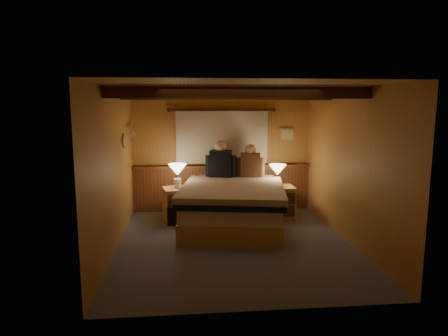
{
  "coord_description": "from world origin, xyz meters",
  "views": [
    {
      "loc": [
        -0.75,
        -5.96,
        2.15
      ],
      "look_at": [
        -0.12,
        0.4,
        1.13
      ],
      "focal_mm": 32.0,
      "sensor_mm": 36.0,
      "label": 1
    }
  ],
  "objects": [
    {
      "name": "wainscot",
      "position": [
        0.0,
        2.04,
        0.49
      ],
      "size": [
        3.6,
        0.23,
        0.94
      ],
      "color": "brown",
      "rests_on": "wall_back"
    },
    {
      "name": "person_left",
      "position": [
        -0.06,
        1.66,
        1.05
      ],
      "size": [
        0.6,
        0.33,
        0.74
      ],
      "rotation": [
        0.0,
        0.0,
        -0.24
      ],
      "color": "black",
      "rests_on": "bed"
    },
    {
      "name": "lamp_right",
      "position": [
        0.99,
        1.32,
        0.91
      ],
      "size": [
        0.32,
        0.32,
        0.42
      ],
      "color": "silver",
      "rests_on": "nightstand_right"
    },
    {
      "name": "duffel_bag",
      "position": [
        -0.78,
        1.11,
        0.18
      ],
      "size": [
        0.61,
        0.43,
        0.4
      ],
      "rotation": [
        0.0,
        0.0,
        -0.18
      ],
      "color": "black",
      "rests_on": "floor"
    },
    {
      "name": "bed",
      "position": [
        0.08,
        0.83,
        0.4
      ],
      "size": [
        2.05,
        2.5,
        0.77
      ],
      "rotation": [
        0.0,
        0.0,
        -0.17
      ],
      "color": "tan",
      "rests_on": "floor"
    },
    {
      "name": "ceiling",
      "position": [
        0.0,
        0.0,
        2.4
      ],
      "size": [
        4.2,
        4.2,
        0.0
      ],
      "primitive_type": "plane",
      "rotation": [
        3.14,
        0.0,
        0.0
      ],
      "color": "tan",
      "rests_on": "wall_back"
    },
    {
      "name": "coat_rail",
      "position": [
        -1.72,
        1.58,
        1.67
      ],
      "size": [
        0.05,
        0.55,
        0.24
      ],
      "color": "silver",
      "rests_on": "wall_left"
    },
    {
      "name": "framed_print",
      "position": [
        1.35,
        2.08,
        1.55
      ],
      "size": [
        0.3,
        0.04,
        0.25
      ],
      "color": "tan",
      "rests_on": "wall_back"
    },
    {
      "name": "wall_front",
      "position": [
        0.0,
        -2.1,
        1.2
      ],
      "size": [
        3.6,
        0.0,
        3.6
      ],
      "primitive_type": "plane",
      "rotation": [
        -1.57,
        0.0,
        0.0
      ],
      "color": "#CE9149",
      "rests_on": "floor"
    },
    {
      "name": "person_right",
      "position": [
        0.51,
        1.59,
        1.02
      ],
      "size": [
        0.55,
        0.28,
        0.67
      ],
      "rotation": [
        0.0,
        0.0,
        -0.18
      ],
      "color": "#472D1C",
      "rests_on": "bed"
    },
    {
      "name": "ceiling_beams",
      "position": [
        0.0,
        0.15,
        2.31
      ],
      "size": [
        3.6,
        1.65,
        0.16
      ],
      "color": "#402410",
      "rests_on": "ceiling"
    },
    {
      "name": "curtain_window",
      "position": [
        0.0,
        2.03,
        1.52
      ],
      "size": [
        2.18,
        0.09,
        1.11
      ],
      "color": "#402410",
      "rests_on": "wall_back"
    },
    {
      "name": "wall_back",
      "position": [
        0.0,
        2.1,
        1.2
      ],
      "size": [
        3.6,
        0.0,
        3.6
      ],
      "primitive_type": "plane",
      "rotation": [
        1.57,
        0.0,
        0.0
      ],
      "color": "#CE9149",
      "rests_on": "floor"
    },
    {
      "name": "wall_right",
      "position": [
        1.8,
        0.0,
        1.2
      ],
      "size": [
        0.0,
        4.2,
        4.2
      ],
      "primitive_type": "plane",
      "rotation": [
        1.57,
        0.0,
        -1.57
      ],
      "color": "#CE9149",
      "rests_on": "floor"
    },
    {
      "name": "nightstand_left",
      "position": [
        -0.88,
        1.39,
        0.31
      ],
      "size": [
        0.65,
        0.61,
        0.61
      ],
      "rotation": [
        0.0,
        0.0,
        0.21
      ],
      "color": "tan",
      "rests_on": "floor"
    },
    {
      "name": "wall_left",
      "position": [
        -1.8,
        0.0,
        1.2
      ],
      "size": [
        0.0,
        4.2,
        4.2
      ],
      "primitive_type": "plane",
      "rotation": [
        1.57,
        0.0,
        1.57
      ],
      "color": "#CE9149",
      "rests_on": "floor"
    },
    {
      "name": "nightstand_right",
      "position": [
        1.03,
        1.34,
        0.31
      ],
      "size": [
        0.56,
        0.51,
        0.61
      ],
      "rotation": [
        0.0,
        0.0,
        -0.01
      ],
      "color": "tan",
      "rests_on": "floor"
    },
    {
      "name": "floor",
      "position": [
        0.0,
        0.0,
        0.0
      ],
      "size": [
        4.2,
        4.2,
        0.0
      ],
      "primitive_type": "plane",
      "color": "#525561",
      "rests_on": "ground"
    },
    {
      "name": "lamp_left",
      "position": [
        -0.89,
        1.39,
        0.93
      ],
      "size": [
        0.35,
        0.35,
        0.45
      ],
      "color": "silver",
      "rests_on": "nightstand_left"
    }
  ]
}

